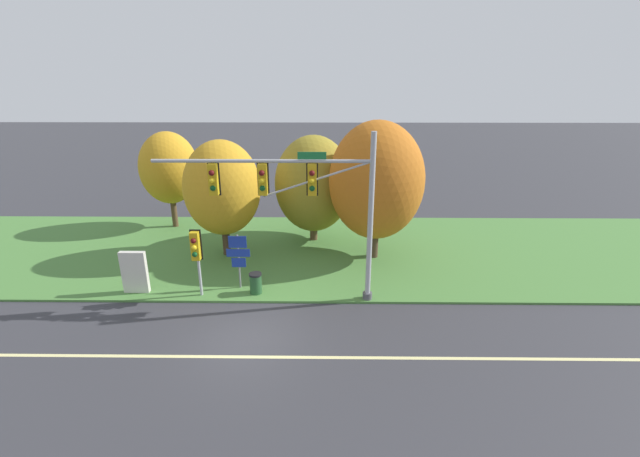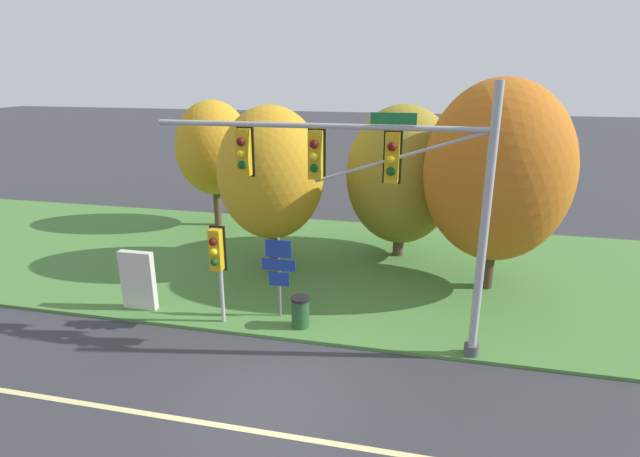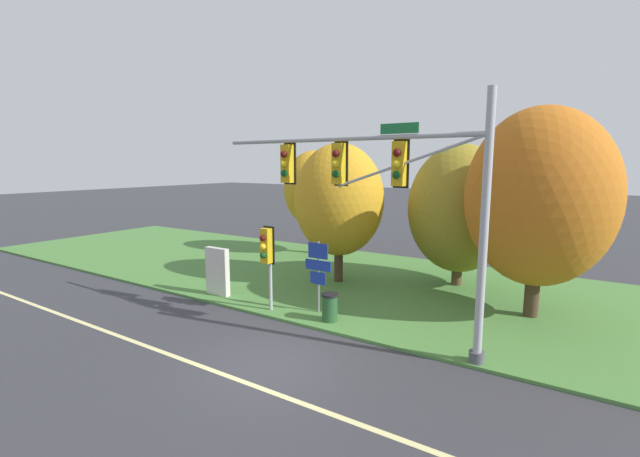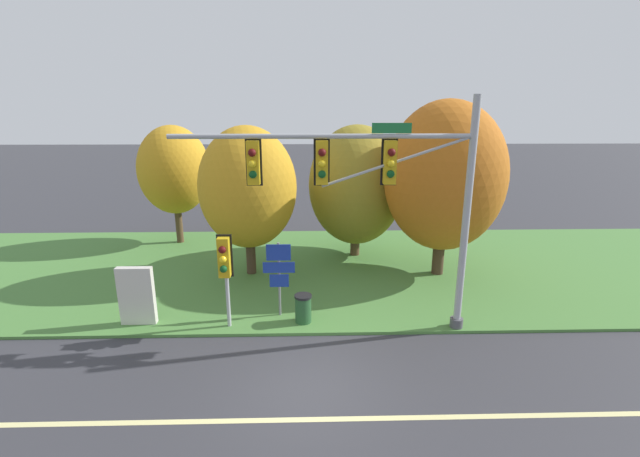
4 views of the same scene
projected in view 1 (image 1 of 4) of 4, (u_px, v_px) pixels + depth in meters
The scene contains 12 objects.
ground_plane at pixel (246, 337), 15.75m from camera, with size 160.00×160.00×0.00m, color #333338.
lane_stripe at pixel (240, 357), 14.62m from camera, with size 36.00×0.16×0.01m, color beige.
grass_verge at pixel (272, 250), 23.51m from camera, with size 48.00×11.50×0.10m, color #477A38.
traffic_signal_mast at pixel (303, 195), 16.78m from camera, with size 8.70×0.49×7.03m.
pedestrian_signal_near_kerb at pixel (196, 250), 17.71m from camera, with size 0.46×0.55×3.03m.
route_sign_post at pixel (238, 255), 18.71m from camera, with size 1.03×0.08×2.52m.
tree_nearest_road at pixel (169, 168), 25.97m from camera, with size 3.50×3.50×5.93m.
tree_left_of_mast at pixel (222, 188), 21.72m from camera, with size 3.90×3.90×6.07m.
tree_behind_signpost at pixel (313, 184), 23.91m from camera, with size 4.33×4.33×6.02m.
tree_mid_verge at pixel (376, 181), 21.25m from camera, with size 4.74×4.74×7.05m.
info_kiosk at pixel (135, 272), 18.55m from camera, with size 1.10×0.24×1.90m.
trash_bin at pixel (256, 283), 18.62m from camera, with size 0.56×0.56×0.93m.
Camera 1 is at (2.87, -13.48, 9.02)m, focal length 24.00 mm.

